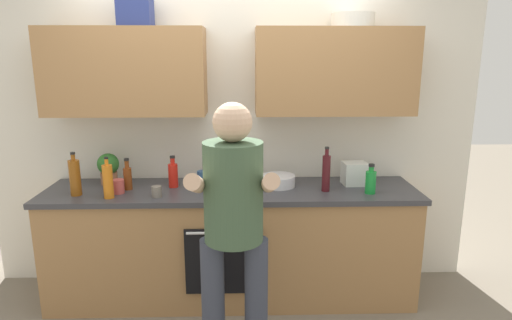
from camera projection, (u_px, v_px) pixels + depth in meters
name	position (u px, v px, depth m)	size (l,w,h in m)	color
ground_plane	(233.00, 295.00, 3.58)	(12.00, 12.00, 0.00)	#756B5B
back_wall_unit	(232.00, 106.00, 3.49)	(4.00, 0.38, 2.50)	silver
counter	(232.00, 243.00, 3.47)	(2.84, 0.67, 0.90)	#A37547
person_standing	(234.00, 220.00, 2.53)	(0.49, 0.45, 1.65)	#383D4C
bottle_vinegar	(128.00, 177.00, 3.33)	(0.06, 0.06, 0.24)	brown
bottle_hotsauce	(173.00, 174.00, 3.39)	(0.07, 0.07, 0.25)	red
bottle_juice	(108.00, 181.00, 3.13)	(0.07, 0.07, 0.30)	orange
bottle_syrup	(75.00, 177.00, 3.19)	(0.08, 0.08, 0.32)	#8C4C14
bottle_oil	(216.00, 170.00, 3.39)	(0.08, 0.08, 0.32)	olive
bottle_soda	(371.00, 181.00, 3.24)	(0.08, 0.08, 0.22)	#198C33
bottle_wine	(326.00, 172.00, 3.28)	(0.06, 0.06, 0.34)	#471419
cup_stoneware	(157.00, 192.00, 3.17)	(0.07, 0.07, 0.08)	slate
cup_ceramic	(118.00, 186.00, 3.25)	(0.09, 0.09, 0.10)	#BF4C47
cup_tea	(202.00, 177.00, 3.52)	(0.08, 0.08, 0.10)	#33598C
mixing_bowl	(278.00, 181.00, 3.43)	(0.26, 0.26, 0.09)	silver
knife_block	(236.00, 176.00, 3.28)	(0.10, 0.14, 0.30)	brown
potted_herb	(108.00, 168.00, 3.46)	(0.17, 0.17, 0.25)	#9E6647
grocery_bag_produce	(354.00, 174.00, 3.46)	(0.18, 0.16, 0.18)	silver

